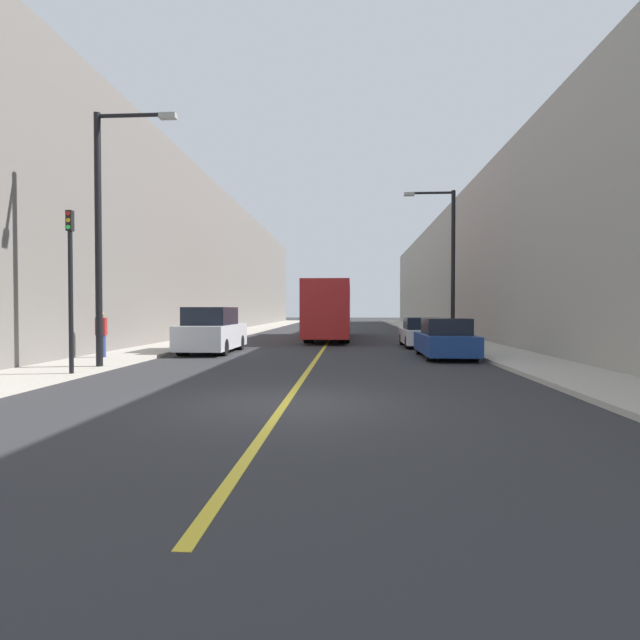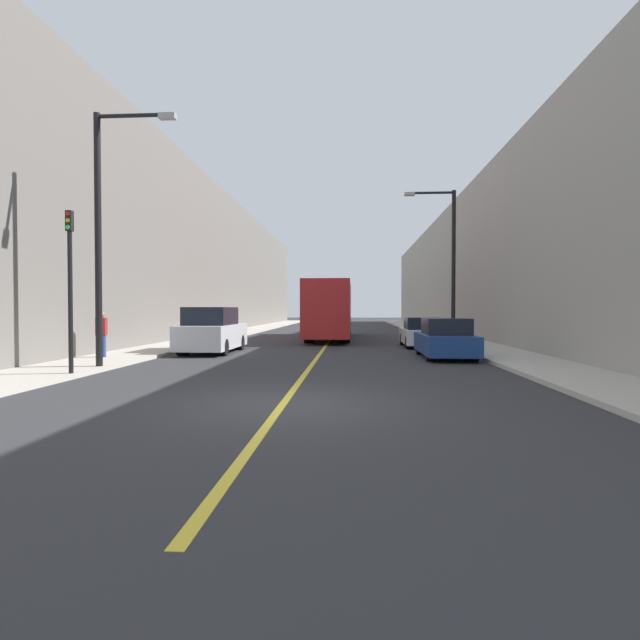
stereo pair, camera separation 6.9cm
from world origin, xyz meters
The scene contains 14 objects.
ground_plane centered at (0.00, 0.00, 0.00)m, with size 200.00×200.00×0.00m, color #2D2D30.
sidewalk_left centered at (-7.34, 30.00, 0.06)m, with size 2.61×72.00×0.13m, color #B2AA9E.
sidewalk_right centered at (7.34, 30.00, 0.06)m, with size 2.61×72.00×0.13m, color #B2AA9E.
building_row_left centered at (-10.64, 30.00, 5.59)m, with size 4.00×72.00×11.18m, color #66605B.
building_row_right centered at (10.64, 30.00, 4.87)m, with size 4.00×72.00×9.74m, color gray.
road_center_line centered at (0.00, 30.00, 0.00)m, with size 0.16×72.00×0.01m, color gold.
bus centered at (-0.04, 21.44, 1.84)m, with size 2.51×12.53×3.42m.
parked_suv_left centered at (-4.64, 11.21, 0.90)m, with size 1.99×4.71×1.94m.
car_right_near centered at (4.88, 9.51, 0.68)m, with size 1.82×4.34×1.52m.
car_right_mid centered at (4.77, 15.14, 0.66)m, with size 1.86×4.32×1.45m.
street_lamp_left centered at (-6.12, 4.94, 4.47)m, with size 2.52×0.24×7.63m.
street_lamp_right centered at (6.12, 15.35, 4.45)m, with size 2.52×0.24×7.58m.
traffic_light centered at (-6.23, 3.25, 2.51)m, with size 0.16×0.18×4.38m.
pedestrian centered at (-7.70, 7.72, 0.99)m, with size 0.36×0.23×1.66m.
Camera 2 is at (1.37, -9.70, 1.87)m, focal length 28.00 mm.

